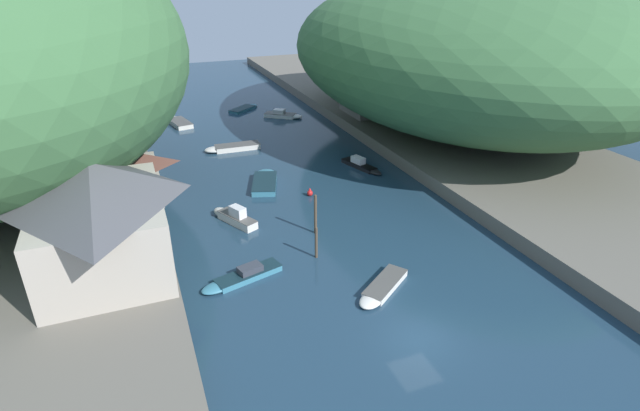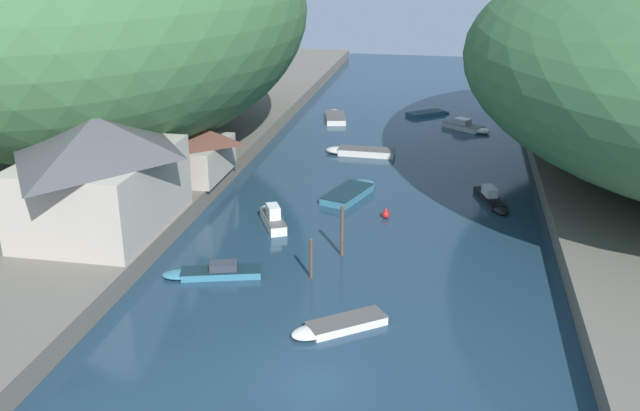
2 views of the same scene
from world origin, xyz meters
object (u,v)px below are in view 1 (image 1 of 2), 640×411
Objects in this scene: boat_open_rowboat at (265,181)px; boat_cabin_cruiser at (241,277)px; boat_small_dinghy at (245,108)px; person_by_boathouse at (147,197)px; right_bank_cottage at (369,94)px; person_on_quay at (143,267)px; boat_far_upstream at (231,148)px; boathouse_shed at (109,173)px; channel_buoy_near at (310,193)px; boat_white_cruiser at (233,216)px; boat_mid_channel at (284,115)px; boat_red_skiff at (362,165)px; waterfront_building at (99,214)px; boat_near_quay at (381,289)px; boat_far_right_bank at (178,122)px.

boat_cabin_cruiser is (-6.07, -15.58, -0.01)m from boat_open_rowboat.
boat_small_dinghy is 3.13× the size of person_by_boathouse.
person_on_quay is (-30.84, -30.44, -1.54)m from right_bank_cottage.
right_bank_cottage is 1.13× the size of boat_far_upstream.
boathouse_shed reaches higher than boat_far_upstream.
boat_white_cruiser is at bearing -161.91° from channel_buoy_near.
boat_far_upstream is at bearing -20.74° from person_on_quay.
person_on_quay reaches higher than boat_white_cruiser.
boat_mid_channel is 32.96m from person_by_boathouse.
person_on_quay is at bearing -110.24° from boat_open_rowboat.
boat_small_dinghy is 17.95m from boat_far_upstream.
boathouse_shed is at bearing 8.98° from person_on_quay.
person_by_boathouse is at bearing -1.32° from boat_mid_channel.
boat_mid_channel is 0.95× the size of boat_red_skiff.
boat_cabin_cruiser is (8.10, -3.08, -4.82)m from waterfront_building.
boat_cabin_cruiser is at bearing 170.91° from boat_far_upstream.
waterfront_building is at bearing -120.26° from boat_open_rowboat.
boat_near_quay is 2.95× the size of person_by_boathouse.
right_bank_cottage is at bearing -31.54° from boat_far_right_bank.
waterfront_building is 2.34× the size of boat_white_cruiser.
boat_red_skiff is at bearing -68.04° from boat_far_right_bank.
boat_near_quay is at bearing -107.12° from person_on_quay.
boat_red_skiff is 0.93× the size of boat_cabin_cruiser.
boathouse_shed is 24.60m from boat_red_skiff.
boat_cabin_cruiser reaches higher than boat_far_right_bank.
boathouse_shed reaches higher than boat_open_rowboat.
boathouse_shed reaches higher than boat_white_cruiser.
waterfront_building is 1.95× the size of boat_cabin_cruiser.
boathouse_shed is 34.83m from boat_small_dinghy.
right_bank_cottage is at bearing 40.15° from waterfront_building.
channel_buoy_near is at bearing 23.51° from boat_mid_channel.
boat_cabin_cruiser is (-24.81, -30.83, -3.55)m from right_bank_cottage.
boat_white_cruiser is (-9.41, -34.69, 0.29)m from boat_small_dinghy.
boat_open_rowboat is 16.72m from boat_cabin_cruiser.
waterfront_building is 1.77× the size of boat_open_rowboat.
boat_red_skiff is (15.25, 7.01, -0.16)m from boat_white_cruiser.
boat_small_dinghy is (4.76, 27.81, -0.10)m from boat_open_rowboat.
person_by_boathouse is (-5.70, -28.23, 1.98)m from boat_far_right_bank.
boat_near_quay is 20.69m from person_by_boathouse.
channel_buoy_near is (0.90, 15.86, 0.08)m from boat_near_quay.
right_bank_cottage is at bearing -61.28° from boat_near_quay.
boat_cabin_cruiser reaches higher than boat_near_quay.
boat_white_cruiser is at bearing -24.97° from boat_cabin_cruiser.
boat_open_rowboat is 10.87m from boat_far_upstream.
boat_far_right_bank is 1.24× the size of boat_near_quay.
boathouse_shed is 1.29× the size of boat_far_upstream.
boat_white_cruiser is 2.93× the size of person_by_boathouse.
boat_small_dinghy is 0.89× the size of boat_cabin_cruiser.
boat_cabin_cruiser is 6.37m from person_on_quay.
right_bank_cottage is at bearing 8.83° from boat_small_dinghy.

